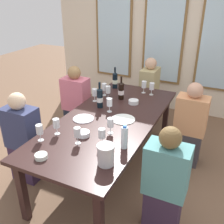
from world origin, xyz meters
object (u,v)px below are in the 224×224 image
object	(u,v)px
wine_glass_0	(104,87)
seated_person_3	(165,184)
white_plate_1	(83,119)
metal_pitcher	(106,155)
white_plate_0	(123,119)
dining_table	(109,123)
wine_bottle_1	(115,80)
tasting_bowl_0	(133,102)
seated_person_4	(149,92)
wine_bottle_0	(121,91)
wine_glass_2	(95,93)
wine_bottle_2	(100,98)
tasting_bowl_1	(41,156)
wine_glass_1	(39,130)
wine_glass_3	(77,133)
wine_glass_6	(110,123)
wine_glass_5	(102,134)
seated_person_2	(24,140)
tasting_bowl_2	(83,134)
seated_person_0	(76,104)
water_bottle	(124,137)
wine_glass_7	(108,90)
wine_glass_4	(152,87)

from	to	relation	value
wine_glass_0	seated_person_3	world-z (taller)	seated_person_3
white_plate_1	metal_pitcher	world-z (taller)	metal_pitcher
white_plate_0	metal_pitcher	bearing A→B (deg)	-76.90
dining_table	wine_bottle_1	distance (m)	1.02
tasting_bowl_0	white_plate_1	bearing A→B (deg)	-118.75
seated_person_3	seated_person_4	xyz separation A→B (m)	(-0.83, 2.08, 0.00)
wine_bottle_0	wine_glass_2	bearing A→B (deg)	-143.11
wine_bottle_2	wine_glass_0	world-z (taller)	wine_bottle_2
tasting_bowl_1	tasting_bowl_0	bearing A→B (deg)	78.19
wine_glass_0	wine_glass_2	bearing A→B (deg)	-94.69
wine_glass_2	tasting_bowl_1	bearing A→B (deg)	-81.97
white_plate_1	tasting_bowl_0	distance (m)	0.75
wine_glass_1	seated_person_4	size ratio (longest dim) A/B	0.16
tasting_bowl_1	wine_glass_3	world-z (taller)	wine_glass_3
wine_bottle_0	wine_glass_6	world-z (taller)	wine_bottle_0
wine_glass_5	seated_person_4	xyz separation A→B (m)	(-0.18, 2.03, -0.34)
white_plate_1	wine_glass_2	size ratio (longest dim) A/B	1.39
wine_bottle_1	wine_glass_6	size ratio (longest dim) A/B	1.83
wine_glass_1	seated_person_2	distance (m)	0.57
tasting_bowl_2	seated_person_2	size ratio (longest dim) A/B	0.12
wine_bottle_2	wine_bottle_0	bearing A→B (deg)	69.52
wine_glass_0	wine_glass_5	world-z (taller)	same
wine_glass_0	seated_person_0	size ratio (longest dim) A/B	0.16
water_bottle	wine_glass_7	xyz separation A→B (m)	(-0.67, 1.02, 0.01)
wine_glass_1	wine_glass_0	bearing A→B (deg)	88.67
wine_bottle_0	wine_glass_5	bearing A→B (deg)	-75.50
seated_person_4	tasting_bowl_0	bearing A→B (deg)	-84.21
wine_glass_4	seated_person_4	xyz separation A→B (m)	(-0.22, 0.59, -0.33)
wine_glass_3	seated_person_4	size ratio (longest dim) A/B	0.16
wine_bottle_1	wine_glass_6	distance (m)	1.34
white_plate_0	seated_person_3	world-z (taller)	seated_person_3
metal_pitcher	seated_person_0	world-z (taller)	seated_person_0
tasting_bowl_1	seated_person_2	world-z (taller)	seated_person_2
dining_table	water_bottle	distance (m)	0.65
wine_glass_1	wine_glass_5	distance (m)	0.62
white_plate_1	wine_glass_2	world-z (taller)	wine_glass_2
dining_table	wine_glass_1	distance (m)	0.85
metal_pitcher	wine_glass_2	bearing A→B (deg)	122.83
seated_person_0	dining_table	bearing A→B (deg)	-34.55
wine_glass_0	white_plate_0	bearing A→B (deg)	-46.77
wine_glass_2	seated_person_0	bearing A→B (deg)	154.77
dining_table	wine_bottle_1	world-z (taller)	wine_bottle_1
tasting_bowl_0	wine_bottle_1	bearing A→B (deg)	137.50
wine_glass_4	wine_glass_2	bearing A→B (deg)	-138.47
wine_bottle_0	wine_glass_1	bearing A→B (deg)	-102.85
wine_glass_2	seated_person_3	xyz separation A→B (m)	(1.23, -0.95, -0.34)
white_plate_1	wine_bottle_1	xyz separation A→B (m)	(-0.10, 1.08, 0.12)
white_plate_0	wine_bottle_0	distance (m)	0.62
white_plate_1	seated_person_2	size ratio (longest dim) A/B	0.22
wine_bottle_2	seated_person_0	bearing A→B (deg)	149.43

